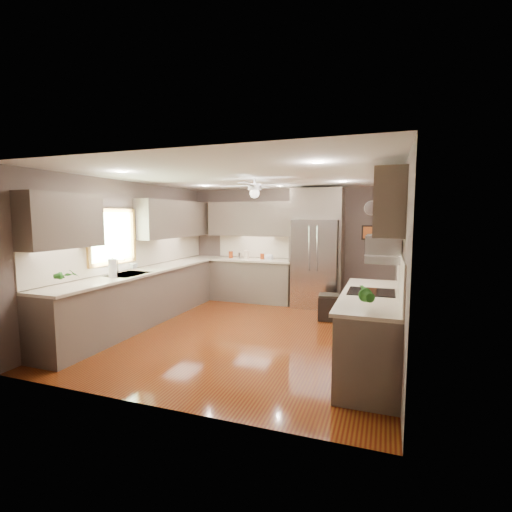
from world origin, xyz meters
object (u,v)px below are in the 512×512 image
Objects in this scene: canister_c at (247,255)px; stool at (329,307)px; soap_bottle at (134,266)px; paper_towel at (113,268)px; canister_b at (240,255)px; bowl at (269,259)px; canister_d at (262,256)px; potted_plant_left at (67,275)px; canister_a at (231,255)px; refrigerator at (317,250)px; microwave at (383,249)px; potted_plant_right at (367,294)px.

stool is (1.99, -0.99, -0.79)m from canister_c.
paper_towel is (0.14, -0.70, 0.05)m from soap_bottle.
bowl is at bearing -1.12° from canister_b.
potted_plant_left is at bearing -109.93° from canister_d.
potted_plant_left is (-0.69, -3.90, 0.08)m from canister_a.
canister_d is 0.19m from bowl.
canister_b is at bearing -175.97° from canister_c.
canister_a is 3.96m from potted_plant_left.
bowl is at bearing -19.81° from canister_d.
bowl is 0.08× the size of refrigerator.
canister_d is 1.23m from refrigerator.
canister_a is at bearing 179.51° from canister_c.
potted_plant_left is 4.15m from microwave.
potted_plant_left is at bearing -105.38° from canister_c.
potted_plant_left reaches higher than canister_a.
potted_plant_right is 4.42m from bowl.
canister_d is 0.24× the size of microwave.
canister_c reaches higher than stool.
microwave is at bearing -39.95° from canister_a.
potted_plant_left is 0.84m from paper_towel.
canister_a is at bearing 71.14° from soap_bottle.
canister_a is 0.47× the size of potted_plant_right.
stool is (3.18, 1.36, -0.79)m from soap_bottle.
canister_c is 0.33× the size of microwave.
refrigerator reaches higher than soap_bottle.
potted_plant_left is at bearing -124.42° from refrigerator.
potted_plant_left reaches higher than soap_bottle.
canister_b is 0.52m from canister_d.
canister_b is 2.56m from soap_bottle.
stool is (1.63, -1.03, -0.76)m from canister_d.
refrigerator is (2.64, 3.86, 0.08)m from potted_plant_left.
potted_plant_right is at bearing -20.48° from soap_bottle.
canister_a is 3.13m from paper_towel.
canister_c is at bearing 4.03° from canister_b.
paper_towel is (-0.89, -3.04, 0.07)m from canister_b.
canister_d is 0.65× the size of bowl.
canister_b is 0.74× the size of canister_c.
canister_a is at bearing 129.42° from potted_plant_right.
potted_plant_left is 0.13× the size of refrigerator.
stool is (2.37, -1.00, -0.78)m from canister_a.
soap_bottle is 0.07× the size of refrigerator.
soap_bottle reaches higher than canister_a.
canister_c is 3.23m from paper_towel.
stool is at bearing 23.21° from soap_bottle.
canister_d is 0.05× the size of refrigerator.
potted_plant_left is 0.71× the size of stool.
microwave reaches higher than stool.
microwave is at bearing 83.43° from potted_plant_right.
potted_plant_right is 1.04× the size of paper_towel.
soap_bottle is 0.58× the size of paper_towel.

